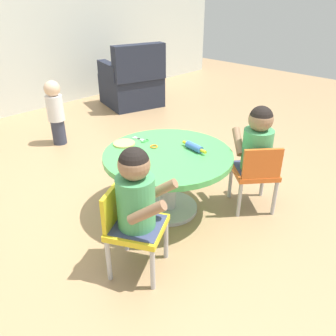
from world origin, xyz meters
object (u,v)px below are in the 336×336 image
object	(u,v)px
craft_table	(168,167)
seated_child_right	(258,141)
seated_child_left	(136,192)
armchair_dark	(132,83)
rolling_pin	(194,147)
craft_scissors	(142,140)
child_chair_left	(131,225)
child_chair_right	(256,172)
toddler_standing	(55,111)

from	to	relation	value
craft_table	seated_child_right	bearing A→B (deg)	-40.05
seated_child_left	armchair_dark	size ratio (longest dim) A/B	0.58
seated_child_right	rolling_pin	distance (m)	0.45
seated_child_left	seated_child_right	distance (m)	1.04
armchair_dark	rolling_pin	size ratio (longest dim) A/B	3.81
rolling_pin	craft_scissors	distance (m)	0.42
child_chair_left	child_chair_right	size ratio (longest dim) A/B	1.00
child_chair_left	rolling_pin	xyz separation A→B (m)	(0.74, 0.17, 0.19)
craft_table	seated_child_left	world-z (taller)	seated_child_left
child_chair_left	seated_child_left	size ratio (longest dim) A/B	1.05
child_chair_left	craft_scissors	xyz separation A→B (m)	(0.60, 0.56, 0.17)
child_chair_left	child_chair_right	xyz separation A→B (m)	(1.03, -0.17, 0.00)
seated_child_right	rolling_pin	world-z (taller)	seated_child_right
child_chair_left	toddler_standing	size ratio (longest dim) A/B	0.80
seated_child_right	toddler_standing	bearing A→B (deg)	100.90
child_chair_left	child_chair_right	distance (m)	1.05
seated_child_right	armchair_dark	distance (m)	2.76
toddler_standing	craft_scissors	size ratio (longest dim) A/B	4.86
toddler_standing	craft_scissors	xyz separation A→B (m)	(-0.06, -1.40, 0.11)
armchair_dark	craft_scissors	xyz separation A→B (m)	(-1.48, -1.85, 0.17)
child_chair_left	craft_table	bearing A→B (deg)	25.28
craft_table	seated_child_left	bearing A→B (deg)	-151.11
child_chair_left	child_chair_right	bearing A→B (deg)	-9.19
craft_table	toddler_standing	size ratio (longest dim) A/B	1.35
craft_table	armchair_dark	size ratio (longest dim) A/B	1.03
armchair_dark	craft_scissors	world-z (taller)	armchair_dark
child_chair_left	seated_child_right	distance (m)	1.09
seated_child_right	craft_table	bearing A→B (deg)	139.95
armchair_dark	craft_scissors	size ratio (longest dim) A/B	6.36
seated_child_left	child_chair_right	distance (m)	1.05
seated_child_left	rolling_pin	distance (m)	0.75
armchair_dark	toddler_standing	distance (m)	1.50
seated_child_left	armchair_dark	xyz separation A→B (m)	(2.06, 2.45, -0.22)
craft_table	rolling_pin	size ratio (longest dim) A/B	3.93
seated_child_left	seated_child_right	bearing A→B (deg)	-5.58
seated_child_left	seated_child_right	xyz separation A→B (m)	(1.04, -0.10, 0.00)
seated_child_left	toddler_standing	bearing A→B (deg)	72.38
child_chair_right	seated_child_right	xyz separation A→B (m)	(0.03, 0.03, 0.23)
child_chair_right	rolling_pin	world-z (taller)	child_chair_right
child_chair_left	seated_child_right	world-z (taller)	seated_child_right
craft_table	armchair_dark	distance (m)	2.62
armchair_dark	seated_child_right	bearing A→B (deg)	-111.74
craft_table	rolling_pin	bearing A→B (deg)	-31.66
craft_table	toddler_standing	world-z (taller)	toddler_standing
child_chair_left	armchair_dark	bearing A→B (deg)	49.35
seated_child_right	child_chair_left	bearing A→B (deg)	172.65
armchair_dark	seated_child_left	bearing A→B (deg)	-129.99
craft_scissors	craft_table	bearing A→B (deg)	-94.53
child_chair_right	toddler_standing	world-z (taller)	toddler_standing
armchair_dark	craft_scissors	distance (m)	2.38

